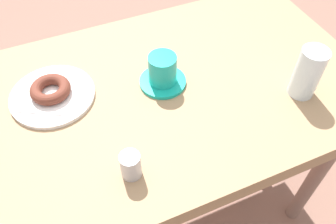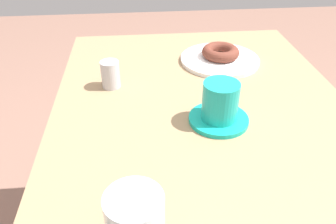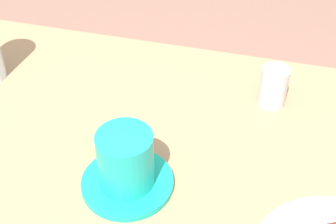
# 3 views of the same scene
# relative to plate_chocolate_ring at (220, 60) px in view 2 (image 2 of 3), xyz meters

# --- Properties ---
(table) EXTENTS (1.07, 0.68, 0.71)m
(table) POSITION_rel_plate_chocolate_ring_xyz_m (-0.31, 0.09, -0.08)
(table) COLOR #967755
(table) RESTS_ON ground_plane
(plate_chocolate_ring) EXTENTS (0.22, 0.22, 0.01)m
(plate_chocolate_ring) POSITION_rel_plate_chocolate_ring_xyz_m (0.00, 0.00, 0.00)
(plate_chocolate_ring) COLOR white
(plate_chocolate_ring) RESTS_ON table
(napkin_chocolate_ring) EXTENTS (0.19, 0.19, 0.00)m
(napkin_chocolate_ring) POSITION_rel_plate_chocolate_ring_xyz_m (0.00, 0.00, 0.01)
(napkin_chocolate_ring) COLOR white
(napkin_chocolate_ring) RESTS_ON plate_chocolate_ring
(donut_chocolate_ring) EXTENTS (0.10, 0.10, 0.03)m
(donut_chocolate_ring) POSITION_rel_plate_chocolate_ring_xyz_m (0.00, 0.00, 0.02)
(donut_chocolate_ring) COLOR brown
(donut_chocolate_ring) RESTS_ON napkin_chocolate_ring
(coffee_cup) EXTENTS (0.13, 0.13, 0.09)m
(coffee_cup) POSITION_rel_plate_chocolate_ring_xyz_m (-0.29, 0.07, 0.03)
(coffee_cup) COLOR #14AA98
(coffee_cup) RESTS_ON table
(sugar_jar) EXTENTS (0.05, 0.05, 0.07)m
(sugar_jar) POSITION_rel_plate_chocolate_ring_xyz_m (-0.11, 0.30, 0.03)
(sugar_jar) COLOR #B7B5BA
(sugar_jar) RESTS_ON table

